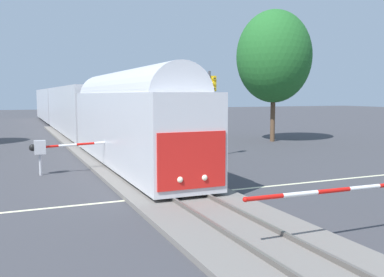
% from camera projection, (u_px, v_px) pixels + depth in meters
% --- Properties ---
extents(ground_plane, '(220.00, 220.00, 0.00)m').
position_uv_depth(ground_plane, '(177.00, 196.00, 17.60)').
color(ground_plane, '#3D3D42').
extents(road_centre_stripe, '(44.00, 0.20, 0.01)m').
position_uv_depth(road_centre_stripe, '(177.00, 195.00, 17.60)').
color(road_centre_stripe, beige).
rests_on(road_centre_stripe, ground).
extents(railway_track, '(4.40, 80.00, 0.32)m').
position_uv_depth(railway_track, '(177.00, 193.00, 17.59)').
color(railway_track, slate).
rests_on(railway_track, ground).
extents(commuter_train, '(3.04, 66.31, 5.16)m').
position_uv_depth(commuter_train, '(74.00, 108.00, 44.23)').
color(commuter_train, silver).
rests_on(commuter_train, railway_track).
extents(crossing_gate_far, '(5.20, 0.40, 1.80)m').
position_uv_depth(crossing_gate_far, '(50.00, 148.00, 22.08)').
color(crossing_gate_far, '#B7B7BC').
rests_on(crossing_gate_far, ground).
extents(traffic_signal_far_side, '(0.53, 0.38, 5.64)m').
position_uv_depth(traffic_signal_far_side, '(211.00, 100.00, 27.73)').
color(traffic_signal_far_side, '#4C4C51').
rests_on(traffic_signal_far_side, ground).
extents(maple_right_background, '(6.52, 6.52, 11.44)m').
position_uv_depth(maple_right_background, '(274.00, 57.00, 37.26)').
color(maple_right_background, brown).
rests_on(maple_right_background, ground).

